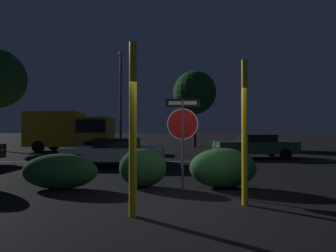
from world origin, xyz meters
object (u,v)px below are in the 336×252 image
at_px(hedge_bush_3, 223,168).
at_px(delivery_truck, 72,130).
at_px(passing_car_2, 116,152).
at_px(street_lamp, 121,92).
at_px(hedge_bush_1, 60,171).
at_px(yellow_pole_right, 245,132).
at_px(yellow_pole_left, 133,129).
at_px(passing_car_3, 255,146).
at_px(tree_1, 195,93).
at_px(stop_sign, 183,125).
at_px(hedge_bush_2, 143,168).

relative_size(hedge_bush_3, delivery_truck, 0.29).
height_order(passing_car_2, street_lamp, street_lamp).
bearing_deg(hedge_bush_1, passing_car_2, 81.08).
distance_m(yellow_pole_right, hedge_bush_1, 4.93).
xyz_separation_m(yellow_pole_left, delivery_truck, (-6.29, 14.76, -0.01)).
bearing_deg(hedge_bush_3, street_lamp, 111.36).
bearing_deg(passing_car_3, street_lamp, 60.18).
bearing_deg(yellow_pole_right, tree_1, 86.41).
xyz_separation_m(yellow_pole_left, passing_car_2, (-1.54, 6.69, -0.97)).
height_order(yellow_pole_left, yellow_pole_right, yellow_pole_left).
height_order(yellow_pole_left, tree_1, tree_1).
bearing_deg(hedge_bush_3, stop_sign, -172.83).
relative_size(stop_sign, hedge_bush_2, 1.85).
relative_size(hedge_bush_2, passing_car_3, 0.29).
xyz_separation_m(hedge_bush_3, passing_car_3, (3.57, 7.64, 0.15)).
relative_size(hedge_bush_1, passing_car_2, 0.45).
bearing_deg(yellow_pole_right, street_lamp, 109.38).
bearing_deg(yellow_pole_right, stop_sign, 129.18).
relative_size(yellow_pole_left, yellow_pole_right, 1.04).
bearing_deg(delivery_truck, hedge_bush_1, 22.94).
bearing_deg(delivery_truck, yellow_pole_right, 36.39).
bearing_deg(street_lamp, passing_car_3, -29.31).
height_order(delivery_truck, street_lamp, street_lamp).
xyz_separation_m(yellow_pole_left, yellow_pole_right, (2.31, 0.69, -0.07)).
distance_m(yellow_pole_right, delivery_truck, 16.49).
bearing_deg(passing_car_3, yellow_pole_left, 149.37).
relative_size(yellow_pole_left, passing_car_3, 0.72).
distance_m(hedge_bush_3, passing_car_2, 5.75).
relative_size(stop_sign, hedge_bush_1, 1.21).
xyz_separation_m(passing_car_2, tree_1, (5.02, 12.69, 4.43)).
bearing_deg(delivery_truck, yellow_pole_left, 28.02).
xyz_separation_m(yellow_pole_right, tree_1, (1.17, 18.69, 3.52)).
bearing_deg(passing_car_2, hedge_bush_2, -154.23).
height_order(passing_car_3, tree_1, tree_1).
height_order(hedge_bush_1, delivery_truck, delivery_truck).
bearing_deg(hedge_bush_1, tree_1, 71.52).
bearing_deg(hedge_bush_3, hedge_bush_2, 175.78).
xyz_separation_m(stop_sign, street_lamp, (-3.70, 12.50, 2.72)).
bearing_deg(delivery_truck, hedge_bush_2, 32.06).
height_order(stop_sign, hedge_bush_3, stop_sign).
distance_m(hedge_bush_1, delivery_truck, 13.18).
bearing_deg(hedge_bush_1, passing_car_3, 43.86).
height_order(stop_sign, yellow_pole_left, yellow_pole_left).
height_order(hedge_bush_2, delivery_truck, delivery_truck).
height_order(stop_sign, street_lamp, street_lamp).
distance_m(passing_car_2, street_lamp, 8.93).
bearing_deg(hedge_bush_1, stop_sign, -1.38).
distance_m(street_lamp, tree_1, 7.71).
height_order(hedge_bush_3, passing_car_3, passing_car_3).
relative_size(passing_car_3, street_lamp, 0.60).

